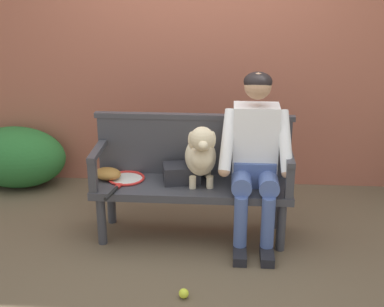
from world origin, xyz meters
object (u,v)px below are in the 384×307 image
dog_on_bench (201,154)px  tennis_ball (184,293)px  sports_bag (182,173)px  garden_bench (192,191)px  tennis_racket (125,180)px  person_seated (255,153)px  baseball_glove (108,174)px

dog_on_bench → tennis_ball: size_ratio=7.69×
sports_bag → tennis_ball: size_ratio=4.24×
garden_bench → tennis_racket: 0.53m
person_seated → sports_bag: bearing=175.1°
person_seated → dog_on_bench: 0.41m
person_seated → tennis_racket: size_ratio=2.27×
dog_on_bench → tennis_ball: (-0.06, -0.84, -0.67)m
garden_bench → baseball_glove: baseball_glove is taller
dog_on_bench → baseball_glove: dog_on_bench is taller
sports_bag → dog_on_bench: bearing=-17.8°
tennis_racket → tennis_ball: 1.10m
baseball_glove → tennis_racket: bearing=8.9°
dog_on_bench → tennis_ball: bearing=-94.3°
garden_bench → sports_bag: sports_bag is taller
garden_bench → tennis_ball: (0.01, -0.85, -0.35)m
garden_bench → tennis_racket: (-0.53, 0.02, 0.07)m
person_seated → garden_bench: bearing=178.9°
tennis_racket → baseball_glove: bearing=170.8°
dog_on_bench → tennis_ball: 1.07m
sports_bag → tennis_racket: bearing=-177.9°
person_seated → sports_bag: size_ratio=4.71×
dog_on_bench → baseball_glove: (-0.74, 0.06, -0.21)m
person_seated → baseball_glove: 1.17m
dog_on_bench → tennis_racket: 0.64m
person_seated → sports_bag: 0.60m
tennis_racket → tennis_ball: tennis_racket is taller
garden_bench → tennis_ball: bearing=-89.7°
tennis_racket → garden_bench: bearing=-2.4°
person_seated → sports_bag: person_seated is taller
baseball_glove → sports_bag: 0.59m
baseball_glove → tennis_ball: bearing=-34.8°
tennis_ball → baseball_glove: bearing=127.1°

